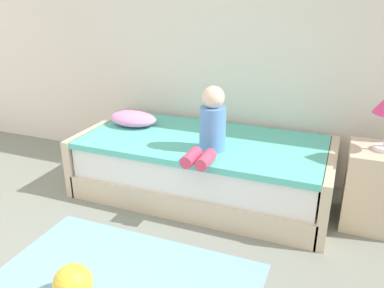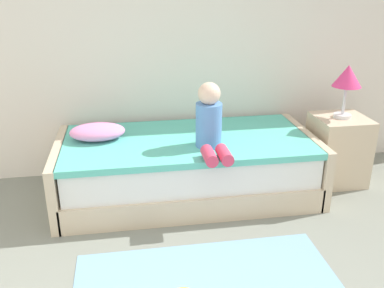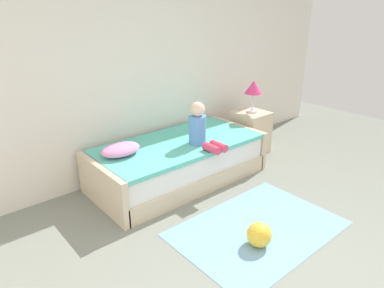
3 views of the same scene
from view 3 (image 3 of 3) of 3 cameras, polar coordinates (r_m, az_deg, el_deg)
name	(u,v)px [view 3 (image 3 of 3)]	position (r m, az deg, el deg)	size (l,w,h in m)	color
ground_plane	(315,275)	(3.14, 19.50, -19.62)	(9.20, 9.20, 0.00)	gray
wall_rear	(133,56)	(4.27, -9.67, 13.97)	(7.20, 0.10, 2.90)	silver
bed	(179,161)	(4.23, -2.19, -2.85)	(2.11, 1.00, 0.50)	beige
nightstand	(251,132)	(5.11, 9.57, 1.95)	(0.44, 0.44, 0.60)	beige
table_lamp	(253,89)	(4.93, 10.04, 8.91)	(0.24, 0.24, 0.45)	silver
child_figure	(200,128)	(3.98, 1.35, 2.64)	(0.20, 0.51, 0.50)	#598CD1
pillow	(121,149)	(3.83, -11.61, -0.88)	(0.44, 0.30, 0.13)	#EA8CC6
toy_ball	(259,235)	(3.26, 10.95, -14.39)	(0.22, 0.22, 0.22)	yellow
area_rug	(258,228)	(3.52, 10.77, -13.43)	(1.60, 1.10, 0.01)	#7AA8CC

